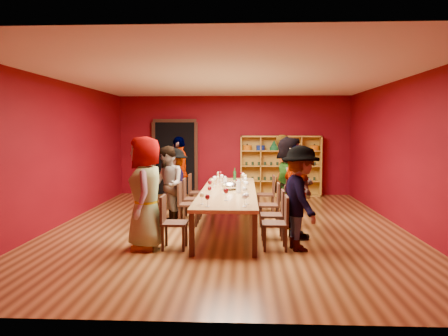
% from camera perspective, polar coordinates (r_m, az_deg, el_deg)
% --- Properties ---
extents(room_shell, '(7.10, 9.10, 3.04)m').
position_cam_1_polar(room_shell, '(8.83, 0.59, 1.93)').
color(room_shell, '#5B3318').
rests_on(room_shell, ground).
extents(tasting_table, '(1.10, 4.50, 0.75)m').
position_cam_1_polar(tasting_table, '(8.91, 0.59, -3.22)').
color(tasting_table, '#A27943').
rests_on(tasting_table, ground).
extents(doorway, '(1.40, 0.17, 2.30)m').
position_cam_1_polar(doorway, '(13.45, -6.38, 1.34)').
color(doorway, black).
rests_on(doorway, ground).
extents(shelving_unit, '(2.40, 0.40, 1.80)m').
position_cam_1_polar(shelving_unit, '(13.21, 7.37, 0.66)').
color(shelving_unit, '#B68129').
rests_on(shelving_unit, ground).
extents(chair_person_left_0, '(0.42, 0.42, 0.89)m').
position_cam_1_polar(chair_person_left_0, '(7.33, -7.11, -6.66)').
color(chair_person_left_0, black).
rests_on(chair_person_left_0, ground).
extents(person_left_0, '(0.63, 0.98, 1.87)m').
position_cam_1_polar(person_left_0, '(7.34, -10.20, -3.22)').
color(person_left_0, beige).
rests_on(person_left_0, ground).
extents(chair_person_left_2, '(0.42, 0.42, 0.89)m').
position_cam_1_polar(chair_person_left_2, '(9.11, -5.14, -4.35)').
color(chair_person_left_2, black).
rests_on(chair_person_left_2, ground).
extents(person_left_2, '(0.72, 0.91, 1.65)m').
position_cam_1_polar(person_left_2, '(9.12, -7.44, -2.28)').
color(person_left_2, silver).
rests_on(person_left_2, ground).
extents(chair_person_left_3, '(0.42, 0.42, 0.89)m').
position_cam_1_polar(chair_person_left_3, '(9.80, -4.57, -3.68)').
color(chair_person_left_3, black).
rests_on(chair_person_left_3, ground).
extents(person_left_3, '(0.66, 1.09, 1.57)m').
position_cam_1_polar(person_left_3, '(9.81, -6.44, -1.98)').
color(person_left_3, '#131936').
rests_on(person_left_3, ground).
extents(chair_person_left_4, '(0.42, 0.42, 0.89)m').
position_cam_1_polar(chair_person_left_4, '(10.80, -3.88, -2.88)').
color(chair_person_left_4, black).
rests_on(chair_person_left_4, ground).
extents(person_left_4, '(0.49, 1.06, 1.81)m').
position_cam_1_polar(person_left_4, '(10.80, -5.85, -0.70)').
color(person_left_4, '#5C8ABD').
rests_on(person_left_4, ground).
extents(chair_person_right_0, '(0.42, 0.42, 0.89)m').
position_cam_1_polar(chair_person_right_0, '(7.29, 7.29, -6.73)').
color(chair_person_right_0, black).
rests_on(chair_person_right_0, ground).
extents(person_right_0, '(0.66, 1.18, 1.72)m').
position_cam_1_polar(person_right_0, '(7.26, 9.94, -3.88)').
color(person_right_0, '#D79092').
rests_on(person_right_0, ground).
extents(chair_person_right_1, '(0.42, 0.42, 0.89)m').
position_cam_1_polar(chair_person_right_1, '(7.99, 6.88, -5.69)').
color(chair_person_right_1, black).
rests_on(chair_person_right_1, ground).
extents(person_right_1, '(0.74, 1.09, 1.70)m').
position_cam_1_polar(person_right_1, '(7.97, 9.52, -3.15)').
color(person_right_1, '#5E8BC3').
rests_on(person_right_1, ground).
extents(chair_person_right_2, '(0.42, 0.42, 0.89)m').
position_cam_1_polar(chair_person_right_2, '(9.03, 6.40, -4.45)').
color(chair_person_right_2, black).
rests_on(chair_person_right_2, ground).
extents(person_right_2, '(0.72, 1.76, 1.84)m').
position_cam_1_polar(person_right_2, '(9.00, 8.51, -1.77)').
color(person_right_2, '#D38E96').
rests_on(person_right_2, ground).
extents(chair_person_right_4, '(0.42, 0.42, 0.89)m').
position_cam_1_polar(chair_person_right_4, '(10.49, 5.89, -3.12)').
color(chair_person_right_4, black).
rests_on(chair_person_right_4, ground).
extents(person_right_4, '(0.50, 0.68, 1.86)m').
position_cam_1_polar(person_right_4, '(10.46, 7.88, -0.78)').
color(person_right_4, silver).
rests_on(person_right_4, ground).
extents(wine_glass_0, '(0.08, 0.08, 0.20)m').
position_cam_1_polar(wine_glass_0, '(8.36, -0.00, -2.42)').
color(wine_glass_0, white).
rests_on(wine_glass_0, tasting_table).
extents(wine_glass_1, '(0.07, 0.07, 0.18)m').
position_cam_1_polar(wine_glass_1, '(8.02, 2.83, -2.82)').
color(wine_glass_1, white).
rests_on(wine_glass_1, tasting_table).
extents(wine_glass_2, '(0.08, 0.08, 0.20)m').
position_cam_1_polar(wine_glass_2, '(7.19, -2.88, -3.61)').
color(wine_glass_2, white).
rests_on(wine_glass_2, tasting_table).
extents(wine_glass_3, '(0.08, 0.08, 0.19)m').
position_cam_1_polar(wine_glass_3, '(10.17, -0.30, -1.12)').
color(wine_glass_3, white).
rests_on(wine_glass_3, tasting_table).
extents(wine_glass_4, '(0.08, 0.08, 0.21)m').
position_cam_1_polar(wine_glass_4, '(9.62, -1.24, -1.39)').
color(wine_glass_4, white).
rests_on(wine_glass_4, tasting_table).
extents(wine_glass_5, '(0.08, 0.08, 0.20)m').
position_cam_1_polar(wine_glass_5, '(9.84, -0.82, -1.31)').
color(wine_glass_5, white).
rests_on(wine_glass_5, tasting_table).
extents(wine_glass_6, '(0.09, 0.09, 0.22)m').
position_cam_1_polar(wine_glass_6, '(6.96, 2.71, -3.81)').
color(wine_glass_6, white).
rests_on(wine_glass_6, tasting_table).
extents(wine_glass_7, '(0.08, 0.08, 0.20)m').
position_cam_1_polar(wine_glass_7, '(8.69, 2.95, -2.12)').
color(wine_glass_7, white).
rests_on(wine_glass_7, tasting_table).
extents(wine_glass_8, '(0.09, 0.09, 0.21)m').
position_cam_1_polar(wine_glass_8, '(9.06, -1.55, -1.78)').
color(wine_glass_8, white).
rests_on(wine_glass_8, tasting_table).
extents(wine_glass_9, '(0.08, 0.08, 0.20)m').
position_cam_1_polar(wine_glass_9, '(10.73, 2.37, -0.78)').
color(wine_glass_9, white).
rests_on(wine_glass_9, tasting_table).
extents(wine_glass_10, '(0.09, 0.09, 0.21)m').
position_cam_1_polar(wine_glass_10, '(9.91, 2.80, -1.20)').
color(wine_glass_10, white).
rests_on(wine_glass_10, tasting_table).
extents(wine_glass_11, '(0.08, 0.08, 0.20)m').
position_cam_1_polar(wine_glass_11, '(7.17, 2.99, -3.67)').
color(wine_glass_11, white).
rests_on(wine_glass_11, tasting_table).
extents(wine_glass_12, '(0.09, 0.09, 0.22)m').
position_cam_1_polar(wine_glass_12, '(7.57, 0.26, -3.07)').
color(wine_glass_12, white).
rests_on(wine_glass_12, tasting_table).
extents(wine_glass_13, '(0.09, 0.09, 0.22)m').
position_cam_1_polar(wine_glass_13, '(10.66, -0.48, -0.71)').
color(wine_glass_13, white).
rests_on(wine_glass_13, tasting_table).
extents(wine_glass_14, '(0.08, 0.08, 0.20)m').
position_cam_1_polar(wine_glass_14, '(7.94, 2.65, -2.83)').
color(wine_glass_14, white).
rests_on(wine_glass_14, tasting_table).
extents(wine_glass_15, '(0.08, 0.08, 0.19)m').
position_cam_1_polar(wine_glass_15, '(10.53, 2.53, -0.92)').
color(wine_glass_15, white).
rests_on(wine_glass_15, tasting_table).
extents(wine_glass_16, '(0.07, 0.07, 0.19)m').
position_cam_1_polar(wine_glass_16, '(9.19, 1.74, -1.80)').
color(wine_glass_16, white).
rests_on(wine_glass_16, tasting_table).
extents(wine_glass_17, '(0.08, 0.08, 0.20)m').
position_cam_1_polar(wine_glass_17, '(6.97, -2.17, -3.89)').
color(wine_glass_17, white).
rests_on(wine_glass_17, tasting_table).
extents(wine_glass_18, '(0.08, 0.08, 0.19)m').
position_cam_1_polar(wine_glass_18, '(8.08, -1.89, -2.74)').
color(wine_glass_18, white).
rests_on(wine_glass_18, tasting_table).
extents(wine_glass_19, '(0.07, 0.07, 0.18)m').
position_cam_1_polar(wine_glass_19, '(8.99, 2.78, -2.00)').
color(wine_glass_19, white).
rests_on(wine_glass_19, tasting_table).
extents(wine_glass_20, '(0.07, 0.07, 0.18)m').
position_cam_1_polar(wine_glass_20, '(9.62, 2.83, -1.51)').
color(wine_glass_20, white).
rests_on(wine_glass_20, tasting_table).
extents(wine_glass_21, '(0.08, 0.08, 0.21)m').
position_cam_1_polar(wine_glass_21, '(8.86, -1.86, -1.95)').
color(wine_glass_21, white).
rests_on(wine_glass_21, tasting_table).
extents(wine_glass_22, '(0.08, 0.08, 0.20)m').
position_cam_1_polar(wine_glass_22, '(10.71, -0.73, -0.77)').
color(wine_glass_22, white).
rests_on(wine_glass_22, tasting_table).
extents(spittoon_bowl, '(0.33, 0.33, 0.18)m').
position_cam_1_polar(spittoon_bowl, '(8.95, 0.74, -2.36)').
color(spittoon_bowl, silver).
rests_on(spittoon_bowl, tasting_table).
extents(carafe_a, '(0.12, 0.12, 0.24)m').
position_cam_1_polar(carafe_a, '(9.33, 0.13, -1.86)').
color(carafe_a, white).
rests_on(carafe_a, tasting_table).
extents(carafe_b, '(0.11, 0.11, 0.27)m').
position_cam_1_polar(carafe_b, '(8.49, 1.92, -2.47)').
color(carafe_b, white).
rests_on(carafe_b, tasting_table).
extents(wine_bottle, '(0.08, 0.08, 0.30)m').
position_cam_1_polar(wine_bottle, '(10.71, 1.41, -0.95)').
color(wine_bottle, '#153919').
rests_on(wine_bottle, tasting_table).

